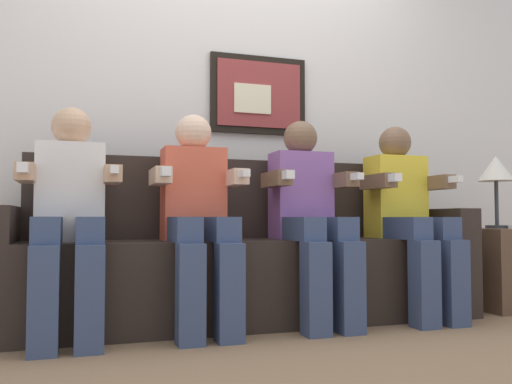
{
  "coord_description": "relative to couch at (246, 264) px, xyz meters",
  "views": [
    {
      "loc": [
        -0.87,
        -2.52,
        0.56
      ],
      "look_at": [
        0.0,
        0.15,
        0.7
      ],
      "focal_mm": 38.04,
      "sensor_mm": 36.0,
      "label": 1
    }
  ],
  "objects": [
    {
      "name": "person_rightmost",
      "position": [
        0.92,
        -0.17,
        0.29
      ],
      "size": [
        0.46,
        0.56,
        1.11
      ],
      "color": "yellow",
      "rests_on": "ground_plane"
    },
    {
      "name": "ground_plane",
      "position": [
        0.0,
        -0.33,
        -0.31
      ],
      "size": [
        6.48,
        6.48,
        0.0
      ],
      "primitive_type": "plane",
      "color": "#8C6B4C"
    },
    {
      "name": "side_table_right",
      "position": [
        1.64,
        -0.11,
        -0.06
      ],
      "size": [
        0.4,
        0.4,
        0.5
      ],
      "color": "brown",
      "rests_on": "ground_plane"
    },
    {
      "name": "person_left_center",
      "position": [
        -0.31,
        -0.17,
        0.29
      ],
      "size": [
        0.46,
        0.56,
        1.11
      ],
      "color": "#D8593F",
      "rests_on": "ground_plane"
    },
    {
      "name": "back_wall_assembly",
      "position": [
        0.0,
        0.44,
        0.99
      ],
      "size": [
        4.99,
        0.1,
        2.6
      ],
      "color": "silver",
      "rests_on": "ground_plane"
    },
    {
      "name": "table_lamp",
      "position": [
        1.64,
        -0.07,
        0.55
      ],
      "size": [
        0.22,
        0.22,
        0.46
      ],
      "color": "#333338",
      "rests_on": "side_table_right"
    },
    {
      "name": "person_leftmost",
      "position": [
        -0.92,
        -0.17,
        0.29
      ],
      "size": [
        0.46,
        0.56,
        1.11
      ],
      "color": "white",
      "rests_on": "ground_plane"
    },
    {
      "name": "couch",
      "position": [
        0.0,
        0.0,
        0.0
      ],
      "size": [
        2.59,
        0.58,
        0.9
      ],
      "color": "#2D231E",
      "rests_on": "ground_plane"
    },
    {
      "name": "person_right_center",
      "position": [
        0.31,
        -0.17,
        0.29
      ],
      "size": [
        0.46,
        0.56,
        1.11
      ],
      "color": "#8C59A5",
      "rests_on": "ground_plane"
    }
  ]
}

